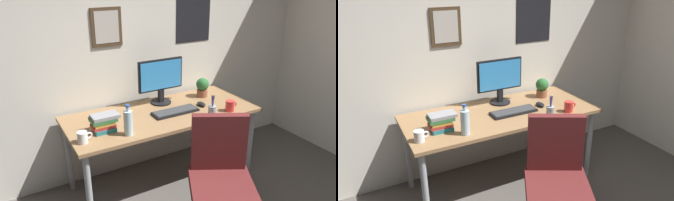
% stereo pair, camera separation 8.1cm
% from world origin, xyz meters
% --- Properties ---
extents(wall_back, '(4.40, 0.10, 2.60)m').
position_xyz_m(wall_back, '(0.00, 2.15, 1.30)').
color(wall_back, silver).
rests_on(wall_back, ground_plane).
extents(desk, '(1.74, 0.75, 0.74)m').
position_xyz_m(desk, '(0.18, 1.70, 0.67)').
color(desk, '#936D47').
rests_on(desk, ground_plane).
extents(office_chair, '(0.62, 0.62, 0.95)m').
position_xyz_m(office_chair, '(0.24, 0.91, 0.53)').
color(office_chair, '#591E1E').
rests_on(office_chair, ground_plane).
extents(monitor, '(0.46, 0.20, 0.43)m').
position_xyz_m(monitor, '(0.28, 1.91, 0.98)').
color(monitor, black).
rests_on(monitor, desk).
extents(keyboard, '(0.43, 0.15, 0.03)m').
position_xyz_m(keyboard, '(0.27, 1.63, 0.75)').
color(keyboard, black).
rests_on(keyboard, desk).
extents(computer_mouse, '(0.06, 0.11, 0.04)m').
position_xyz_m(computer_mouse, '(0.57, 1.65, 0.76)').
color(computer_mouse, black).
rests_on(computer_mouse, desk).
extents(water_bottle, '(0.07, 0.07, 0.25)m').
position_xyz_m(water_bottle, '(-0.26, 1.44, 0.84)').
color(water_bottle, silver).
rests_on(water_bottle, desk).
extents(coffee_mug_near, '(0.12, 0.08, 0.10)m').
position_xyz_m(coffee_mug_near, '(0.73, 1.42, 0.79)').
color(coffee_mug_near, red).
rests_on(coffee_mug_near, desk).
extents(coffee_mug_far, '(0.12, 0.08, 0.09)m').
position_xyz_m(coffee_mug_far, '(-0.61, 1.49, 0.78)').
color(coffee_mug_far, white).
rests_on(coffee_mug_far, desk).
extents(potted_plant, '(0.13, 0.13, 0.20)m').
position_xyz_m(potted_plant, '(0.73, 1.86, 0.84)').
color(potted_plant, brown).
rests_on(potted_plant, desk).
extents(pen_cup, '(0.07, 0.07, 0.20)m').
position_xyz_m(pen_cup, '(0.52, 1.41, 0.79)').
color(pen_cup, '#9EA0A5').
rests_on(pen_cup, desk).
extents(book_stack_left, '(0.22, 0.15, 0.14)m').
position_xyz_m(book_stack_left, '(-0.41, 1.60, 0.81)').
color(book_stack_left, '#26727A').
rests_on(book_stack_left, desk).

